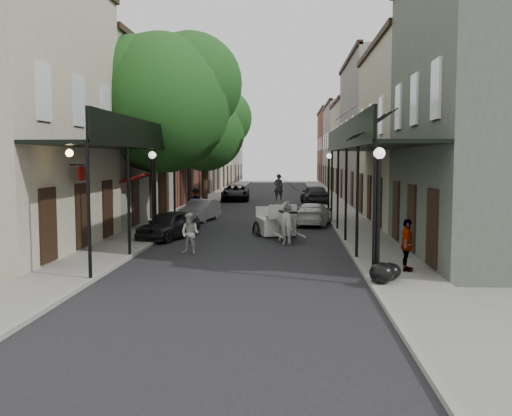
# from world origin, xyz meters

# --- Properties ---
(ground) EXTENTS (140.00, 140.00, 0.00)m
(ground) POSITION_xyz_m (0.00, 0.00, 0.00)
(ground) COLOR gray
(ground) RESTS_ON ground
(road) EXTENTS (8.00, 90.00, 0.01)m
(road) POSITION_xyz_m (0.00, 20.00, 0.01)
(road) COLOR black
(road) RESTS_ON ground
(sidewalk_left) EXTENTS (2.20, 90.00, 0.12)m
(sidewalk_left) POSITION_xyz_m (-5.00, 20.00, 0.06)
(sidewalk_left) COLOR gray
(sidewalk_left) RESTS_ON ground
(sidewalk_right) EXTENTS (2.20, 90.00, 0.12)m
(sidewalk_right) POSITION_xyz_m (5.00, 20.00, 0.06)
(sidewalk_right) COLOR gray
(sidewalk_right) RESTS_ON ground
(building_row_left) EXTENTS (5.00, 80.00, 10.50)m
(building_row_left) POSITION_xyz_m (-8.60, 30.00, 5.25)
(building_row_left) COLOR #BCB396
(building_row_left) RESTS_ON ground
(building_row_right) EXTENTS (5.00, 80.00, 10.50)m
(building_row_right) POSITION_xyz_m (8.60, 30.00, 5.25)
(building_row_right) COLOR gray
(building_row_right) RESTS_ON ground
(gallery_left) EXTENTS (2.20, 18.05, 4.88)m
(gallery_left) POSITION_xyz_m (-4.79, 6.98, 4.05)
(gallery_left) COLOR black
(gallery_left) RESTS_ON sidewalk_left
(gallery_right) EXTENTS (2.20, 18.05, 4.88)m
(gallery_right) POSITION_xyz_m (4.79, 6.98, 4.05)
(gallery_right) COLOR black
(gallery_right) RESTS_ON sidewalk_right
(tree_near) EXTENTS (7.31, 6.80, 9.63)m
(tree_near) POSITION_xyz_m (-4.20, 10.18, 6.49)
(tree_near) COLOR #382619
(tree_near) RESTS_ON sidewalk_left
(tree_far) EXTENTS (6.45, 6.00, 8.61)m
(tree_far) POSITION_xyz_m (-4.25, 24.18, 5.84)
(tree_far) COLOR #382619
(tree_far) RESTS_ON sidewalk_left
(lamppost_right_near) EXTENTS (0.32, 0.32, 3.71)m
(lamppost_right_near) POSITION_xyz_m (4.10, -2.00, 2.05)
(lamppost_right_near) COLOR black
(lamppost_right_near) RESTS_ON sidewalk_right
(lamppost_left) EXTENTS (0.32, 0.32, 3.71)m
(lamppost_left) POSITION_xyz_m (-4.10, 6.00, 2.05)
(lamppost_left) COLOR black
(lamppost_left) RESTS_ON sidewalk_left
(lamppost_right_far) EXTENTS (0.32, 0.32, 3.71)m
(lamppost_right_far) POSITION_xyz_m (4.10, 18.00, 2.05)
(lamppost_right_far) COLOR black
(lamppost_right_far) RESTS_ON sidewalk_right
(horse) EXTENTS (1.43, 2.20, 1.71)m
(horse) POSITION_xyz_m (1.63, 6.00, 0.85)
(horse) COLOR white
(horse) RESTS_ON ground
(carriage) EXTENTS (2.18, 2.81, 2.86)m
(carriage) POSITION_xyz_m (0.91, 8.57, 1.11)
(carriage) COLOR black
(carriage) RESTS_ON ground
(pedestrian_walking) EXTENTS (0.89, 0.79, 1.51)m
(pedestrian_walking) POSITION_xyz_m (-2.00, 3.00, 0.76)
(pedestrian_walking) COLOR beige
(pedestrian_walking) RESTS_ON ground
(pedestrian_sidewalk_left) EXTENTS (1.04, 0.67, 1.53)m
(pedestrian_sidewalk_left) POSITION_xyz_m (-4.21, 17.61, 0.88)
(pedestrian_sidewalk_left) COLOR gray
(pedestrian_sidewalk_left) RESTS_ON sidewalk_left
(pedestrian_sidewalk_right) EXTENTS (0.64, 1.00, 1.59)m
(pedestrian_sidewalk_right) POSITION_xyz_m (5.22, -0.41, 0.92)
(pedestrian_sidewalk_right) COLOR gray
(pedestrian_sidewalk_right) RESTS_ON sidewalk_right
(car_left_near) EXTENTS (2.56, 3.99, 1.26)m
(car_left_near) POSITION_xyz_m (-3.60, 6.74, 0.63)
(car_left_near) COLOR black
(car_left_near) RESTS_ON ground
(car_left_mid) EXTENTS (1.95, 3.86, 1.22)m
(car_left_mid) POSITION_xyz_m (-3.35, 14.00, 0.61)
(car_left_mid) COLOR #A9A8AE
(car_left_mid) RESTS_ON ground
(car_left_far) EXTENTS (2.47, 4.92, 1.34)m
(car_left_far) POSITION_xyz_m (-2.83, 29.44, 0.67)
(car_left_far) COLOR black
(car_left_far) RESTS_ON ground
(car_right_near) EXTENTS (2.33, 4.27, 1.17)m
(car_right_near) POSITION_xyz_m (2.93, 12.43, 0.59)
(car_right_near) COLOR silver
(car_right_near) RESTS_ON ground
(car_right_far) EXTENTS (2.29, 4.58, 1.50)m
(car_right_far) POSITION_xyz_m (3.60, 26.46, 0.75)
(car_right_far) COLOR black
(car_right_far) RESTS_ON ground
(trash_bags) EXTENTS (0.95, 1.10, 0.59)m
(trash_bags) POSITION_xyz_m (4.32, -2.03, 0.39)
(trash_bags) COLOR black
(trash_bags) RESTS_ON sidewalk_right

